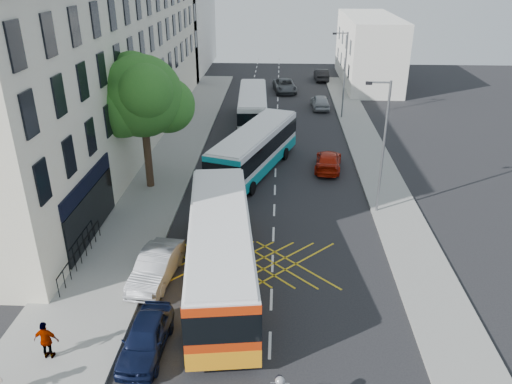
# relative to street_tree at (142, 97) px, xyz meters

# --- Properties ---
(ground) EXTENTS (120.00, 120.00, 0.00)m
(ground) POSITION_rel_street_tree_xyz_m (8.51, -14.97, -6.29)
(ground) COLOR black
(ground) RESTS_ON ground
(pavement_left) EXTENTS (5.00, 70.00, 0.15)m
(pavement_left) POSITION_rel_street_tree_xyz_m (0.01, 0.03, -6.22)
(pavement_left) COLOR gray
(pavement_left) RESTS_ON ground
(pavement_right) EXTENTS (3.00, 70.00, 0.15)m
(pavement_right) POSITION_rel_street_tree_xyz_m (16.01, 0.03, -6.22)
(pavement_right) COLOR gray
(pavement_right) RESTS_ON ground
(terrace_main) EXTENTS (8.30, 45.00, 13.50)m
(terrace_main) POSITION_rel_street_tree_xyz_m (-5.49, 9.52, 0.46)
(terrace_main) COLOR beige
(terrace_main) RESTS_ON ground
(terrace_far) EXTENTS (8.00, 20.00, 10.00)m
(terrace_far) POSITION_rel_street_tree_xyz_m (-5.49, 40.03, -1.29)
(terrace_far) COLOR silver
(terrace_far) RESTS_ON ground
(building_right) EXTENTS (6.00, 18.00, 8.00)m
(building_right) POSITION_rel_street_tree_xyz_m (19.51, 33.03, -2.29)
(building_right) COLOR silver
(building_right) RESTS_ON ground
(street_tree) EXTENTS (6.30, 5.70, 8.80)m
(street_tree) POSITION_rel_street_tree_xyz_m (0.00, 0.00, 0.00)
(street_tree) COLOR #382619
(street_tree) RESTS_ON pavement_left
(lamp_near) EXTENTS (1.45, 0.15, 8.00)m
(lamp_near) POSITION_rel_street_tree_xyz_m (14.71, -2.97, -1.68)
(lamp_near) COLOR slate
(lamp_near) RESTS_ON pavement_right
(lamp_far) EXTENTS (1.45, 0.15, 8.00)m
(lamp_far) POSITION_rel_street_tree_xyz_m (14.71, 17.03, -1.68)
(lamp_far) COLOR slate
(lamp_far) RESTS_ON pavement_right
(railings) EXTENTS (0.08, 5.60, 1.14)m
(railings) POSITION_rel_street_tree_xyz_m (-1.19, -9.67, -5.57)
(railings) COLOR black
(railings) RESTS_ON pavement_left
(bus_near) EXTENTS (4.35, 12.56, 3.46)m
(bus_near) POSITION_rel_street_tree_xyz_m (6.08, -10.75, -4.47)
(bus_near) COLOR silver
(bus_near) RESTS_ON ground
(bus_mid) EXTENTS (6.19, 11.64, 3.21)m
(bus_mid) POSITION_rel_street_tree_xyz_m (6.98, 3.22, -4.60)
(bus_mid) COLOR silver
(bus_mid) RESTS_ON ground
(bus_far) EXTENTS (3.10, 11.07, 3.08)m
(bus_far) POSITION_rel_street_tree_xyz_m (6.21, 14.83, -4.67)
(bus_far) COLOR silver
(bus_far) RESTS_ON ground
(parked_car_blue) EXTENTS (1.73, 4.03, 1.36)m
(parked_car_blue) POSITION_rel_street_tree_xyz_m (3.61, -15.51, -5.61)
(parked_car_blue) COLOR black
(parked_car_blue) RESTS_ON ground
(parked_car_silver) EXTENTS (2.12, 4.64, 1.47)m
(parked_car_silver) POSITION_rel_street_tree_xyz_m (2.91, -10.64, -5.55)
(parked_car_silver) COLOR #96979D
(parked_car_silver) RESTS_ON ground
(red_hatchback) EXTENTS (2.40, 4.72, 1.31)m
(red_hatchback) POSITION_rel_street_tree_xyz_m (12.40, 3.94, -5.64)
(red_hatchback) COLOR #A51907
(red_hatchback) RESTS_ON ground
(distant_car_grey) EXTENTS (3.05, 5.47, 1.44)m
(distant_car_grey) POSITION_rel_street_tree_xyz_m (9.28, 27.55, -5.57)
(distant_car_grey) COLOR #46494E
(distant_car_grey) RESTS_ON ground
(distant_car_silver) EXTENTS (1.91, 4.36, 1.46)m
(distant_car_silver) POSITION_rel_street_tree_xyz_m (12.94, 20.51, -5.56)
(distant_car_silver) COLOR #9FA1A6
(distant_car_silver) RESTS_ON ground
(distant_car_dark) EXTENTS (1.76, 4.52, 1.47)m
(distant_car_dark) POSITION_rel_street_tree_xyz_m (13.98, 33.82, -5.56)
(distant_car_dark) COLOR black
(distant_car_dark) RESTS_ON ground
(pedestrian_far) EXTENTS (0.99, 0.43, 1.67)m
(pedestrian_far) POSITION_rel_street_tree_xyz_m (-0.04, -16.19, -5.31)
(pedestrian_far) COLOR gray
(pedestrian_far) RESTS_ON pavement_left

